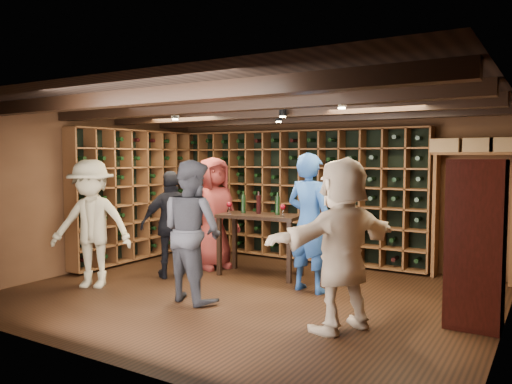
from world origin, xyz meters
The scene contains 13 objects.
ground centered at (0.00, 0.00, 0.00)m, with size 6.00×6.00×0.00m, color black.
room_shell centered at (0.00, 0.05, 2.42)m, with size 6.00×6.00×6.00m.
wine_rack_back centered at (-0.52, 2.33, 1.15)m, with size 4.65×0.30×2.20m.
wine_rack_left centered at (-2.83, 0.82, 1.15)m, with size 0.30×2.65×2.20m.
crate_shelf centered at (2.41, 2.32, 1.57)m, with size 1.20×0.32×2.07m.
display_cabinet centered at (2.71, 0.20, 0.86)m, with size 0.55×0.50×1.75m.
man_blue_shirt centered at (0.62, 0.56, 0.93)m, with size 0.68×0.44×1.86m, color navy.
man_grey_suit centered at (-0.46, -0.58, 0.88)m, with size 0.86×0.67×1.76m, color black.
guest_red_floral centered at (-1.31, 1.05, 0.90)m, with size 0.88×0.57×1.80m, color maroon.
guest_woman_black centered at (-1.46, 0.21, 0.80)m, with size 0.94×0.39×1.60m, color black.
guest_khaki centered at (-2.05, -0.79, 0.88)m, with size 1.14×0.66×1.76m, color gray.
guest_beige centered at (1.55, -0.62, 0.90)m, with size 1.67×0.53×1.80m, color tan.
tasting_table centered at (-0.40, 1.00, 0.82)m, with size 1.30×0.76×1.22m.
Camera 1 is at (3.43, -5.44, 1.80)m, focal length 35.00 mm.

